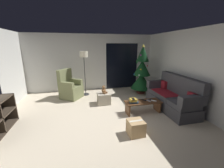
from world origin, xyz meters
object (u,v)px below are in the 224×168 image
book_stack (134,101)px  cardboard_box_taped_mid_floor (136,128)px  remote_black (144,100)px  coffee_table (143,105)px  christmas_tree (142,72)px  cell_phone (133,99)px  remote_graphite (149,99)px  armchair (70,88)px  teddy_bear_chestnut (104,90)px  floor_lamp (84,59)px  couch (173,97)px  ottoman (104,98)px  remote_white (154,101)px  remote_silver (149,101)px

book_stack → cardboard_box_taped_mid_floor: (-0.31, -0.96, -0.25)m
remote_black → cardboard_box_taped_mid_floor: bearing=-156.1°
coffee_table → christmas_tree: size_ratio=0.53×
cell_phone → cardboard_box_taped_mid_floor: 1.04m
remote_graphite → book_stack: bearing=-81.9°
armchair → cardboard_box_taped_mid_floor: size_ratio=3.09×
remote_black → teddy_bear_chestnut: teddy_bear_chestnut is taller
floor_lamp → teddy_bear_chestnut: bearing=-61.5°
cell_phone → cardboard_box_taped_mid_floor: cell_phone is taller
armchair → teddy_bear_chestnut: bearing=-35.6°
floor_lamp → book_stack: bearing=-57.5°
teddy_bear_chestnut → floor_lamp: bearing=118.5°
cell_phone → floor_lamp: bearing=129.8°
couch → ottoman: 2.30m
remote_graphite → cell_phone: bearing=-80.4°
remote_white → book_stack: bearing=131.0°
coffee_table → cardboard_box_taped_mid_floor: bearing=-122.8°
book_stack → remote_silver: bearing=-0.4°
cardboard_box_taped_mid_floor → cell_phone: bearing=72.6°
remote_black → remote_white: same height
floor_lamp → cell_phone: bearing=-58.1°
remote_black → christmas_tree: bearing=35.7°
coffee_table → cardboard_box_taped_mid_floor: (-0.63, -0.99, -0.07)m
cardboard_box_taped_mid_floor → remote_white: bearing=44.4°
armchair → teddy_bear_chestnut: (1.19, -0.85, 0.10)m
teddy_bear_chestnut → cardboard_box_taped_mid_floor: size_ratio=0.78×
remote_white → cell_phone: size_ratio=1.08×
coffee_table → remote_white: bearing=-8.7°
remote_white → remote_graphite: bearing=71.5°
remote_graphite → ottoman: 1.58m
remote_graphite → coffee_table: bearing=-74.0°
couch → ottoman: size_ratio=4.41×
ottoman → remote_white: bearing=-36.2°
remote_black → armchair: armchair is taller
couch → christmas_tree: 1.79m
remote_white → cell_phone: bearing=132.7°
remote_white → teddy_bear_chestnut: (-1.37, 1.00, 0.12)m
teddy_bear_chestnut → cell_phone: bearing=-54.5°
christmas_tree → armchair: (-2.95, 0.07, -0.51)m
coffee_table → book_stack: bearing=-175.9°
remote_black → cell_phone: size_ratio=1.08×
remote_black → armchair: size_ratio=0.14×
book_stack → cardboard_box_taped_mid_floor: size_ratio=0.78×
floor_lamp → christmas_tree: bearing=-7.6°
remote_silver → armchair: armchair is taller
remote_black → remote_graphite: same height
ottoman → remote_graphite: bearing=-33.8°
remote_white → floor_lamp: size_ratio=0.09×
book_stack → armchair: size_ratio=0.25×
armchair → coffee_table: bearing=-38.9°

